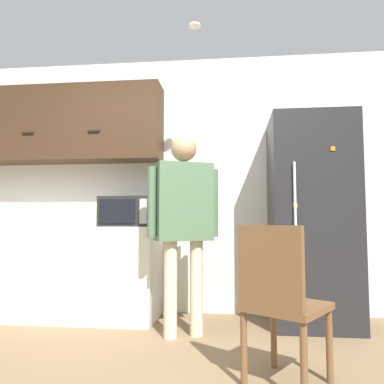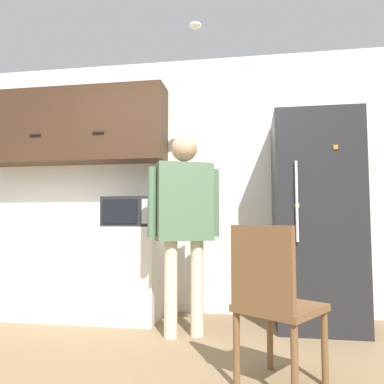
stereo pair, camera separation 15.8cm
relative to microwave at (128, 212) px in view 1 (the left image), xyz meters
name	(u,v)px [view 1 (the left image)]	position (x,y,z in m)	size (l,w,h in m)	color
back_wall	(183,183)	(0.47, 0.44, 0.31)	(6.00, 0.06, 2.70)	silver
counter	(59,271)	(-0.73, 0.09, -0.59)	(2.00, 0.64, 0.90)	silver
upper_cabinets	(69,125)	(-0.73, 0.23, 0.93)	(2.00, 0.36, 0.80)	#3D2819
microwave	(128,212)	(0.00, 0.00, 0.00)	(0.48, 0.42, 0.28)	#232326
person	(184,212)	(0.60, -0.40, -0.01)	(0.57, 0.39, 1.68)	beige
refrigerator	(312,220)	(1.73, 0.06, -0.08)	(0.75, 0.71, 1.92)	#232326
chair	(280,297)	(1.27, -1.28, -0.52)	(0.59, 0.59, 0.93)	brown
ceiling_light	(194,26)	(0.68, -0.34, 1.64)	(0.11, 0.11, 0.01)	white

